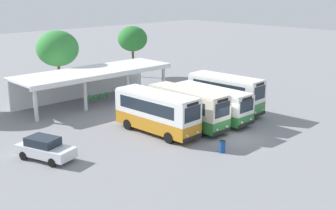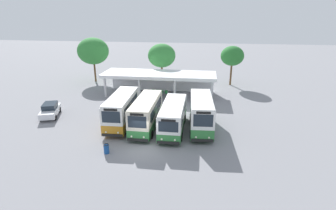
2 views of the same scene
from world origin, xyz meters
name	(u,v)px [view 1 (image 1 of 2)]	position (x,y,z in m)	size (l,w,h in m)	color
ground_plane	(235,138)	(0.00, 0.00, 0.00)	(180.00, 180.00, 0.00)	gray
city_bus_nearest_orange	(157,111)	(-3.75, 5.25, 1.90)	(2.62, 8.00, 3.45)	black
city_bus_second_in_row	(187,107)	(-0.80, 4.58, 1.85)	(2.34, 7.87, 3.35)	black
city_bus_middle_cream	(211,102)	(2.16, 4.49, 1.68)	(2.45, 8.04, 3.01)	black
city_bus_fourth_amber	(226,93)	(5.11, 5.18, 1.96)	(2.75, 7.65, 3.58)	black
parked_car_flank	(45,148)	(-13.26, 6.48, 0.83)	(3.02, 4.60, 1.62)	black
terminal_canopy	(91,76)	(-1.56, 17.98, 2.63)	(17.04, 5.45, 3.40)	silver
waiting_chair_end_by_column	(90,99)	(-2.49, 16.92, 0.52)	(0.44, 0.44, 0.86)	slate
waiting_chair_second_from_end	(96,98)	(-1.81, 16.86, 0.52)	(0.44, 0.44, 0.86)	slate
waiting_chair_middle_seat	(102,97)	(-1.12, 16.80, 0.52)	(0.44, 0.44, 0.86)	slate
waiting_chair_fourth_seat	(107,96)	(-0.44, 16.81, 0.52)	(0.44, 0.44, 0.86)	slate
roadside_tree_behind_canopy	(58,49)	(-2.18, 23.45, 5.07)	(4.72, 4.72, 7.09)	brown
roadside_tree_east_of_canopy	(133,39)	(9.76, 24.80, 5.06)	(3.91, 3.91, 6.74)	brown
litter_bin_apron	(222,146)	(-3.22, -1.30, 0.46)	(0.49, 0.49, 0.90)	#19478C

